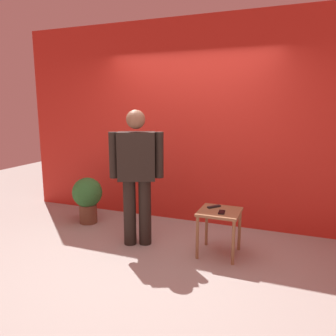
{
  "coord_description": "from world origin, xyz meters",
  "views": [
    {
      "loc": [
        1.46,
        -3.26,
        1.73
      ],
      "look_at": [
        -0.03,
        0.55,
        0.95
      ],
      "focal_mm": 35.24,
      "sensor_mm": 36.0,
      "label": 1
    }
  ],
  "objects_px": {
    "tv_remote": "(214,207)",
    "potted_plant": "(87,196)",
    "standing_person": "(137,171)",
    "side_table": "(219,218)",
    "cell_phone": "(222,212)"
  },
  "relations": [
    {
      "from": "cell_phone",
      "to": "potted_plant",
      "type": "relative_size",
      "value": 0.21
    },
    {
      "from": "potted_plant",
      "to": "standing_person",
      "type": "bearing_deg",
      "value": -22.21
    },
    {
      "from": "potted_plant",
      "to": "tv_remote",
      "type": "bearing_deg",
      "value": -7.4
    },
    {
      "from": "tv_remote",
      "to": "potted_plant",
      "type": "bearing_deg",
      "value": -146.52
    },
    {
      "from": "side_table",
      "to": "potted_plant",
      "type": "height_order",
      "value": "potted_plant"
    },
    {
      "from": "tv_remote",
      "to": "potted_plant",
      "type": "distance_m",
      "value": 1.99
    },
    {
      "from": "standing_person",
      "to": "potted_plant",
      "type": "distance_m",
      "value": 1.24
    },
    {
      "from": "cell_phone",
      "to": "standing_person",
      "type": "bearing_deg",
      "value": 174.16
    },
    {
      "from": "standing_person",
      "to": "cell_phone",
      "type": "xyz_separation_m",
      "value": [
        1.06,
        0.01,
        -0.4
      ]
    },
    {
      "from": "side_table",
      "to": "potted_plant",
      "type": "xyz_separation_m",
      "value": [
        -2.06,
        0.35,
        -0.04
      ]
    },
    {
      "from": "tv_remote",
      "to": "potted_plant",
      "type": "xyz_separation_m",
      "value": [
        -1.97,
        0.26,
        -0.14
      ]
    },
    {
      "from": "side_table",
      "to": "potted_plant",
      "type": "bearing_deg",
      "value": 170.41
    },
    {
      "from": "standing_person",
      "to": "potted_plant",
      "type": "xyz_separation_m",
      "value": [
        -1.04,
        0.42,
        -0.53
      ]
    },
    {
      "from": "tv_remote",
      "to": "potted_plant",
      "type": "height_order",
      "value": "potted_plant"
    },
    {
      "from": "standing_person",
      "to": "side_table",
      "type": "bearing_deg",
      "value": 4.18
    }
  ]
}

